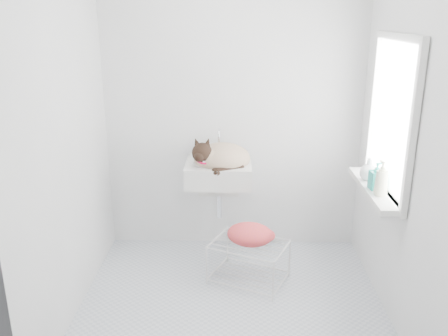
{
  "coord_description": "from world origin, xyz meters",
  "views": [
    {
      "loc": [
        0.01,
        -2.99,
        2.03
      ],
      "look_at": [
        -0.07,
        0.5,
        0.88
      ],
      "focal_mm": 38.08,
      "sensor_mm": 36.0,
      "label": 1
    }
  ],
  "objects_px": {
    "bottle_a": "(380,195)",
    "bottle_c": "(368,180)",
    "bottle_b": "(375,189)",
    "wire_rack": "(249,263)",
    "cat": "(220,158)",
    "sink": "(219,162)"
  },
  "relations": [
    {
      "from": "cat",
      "to": "bottle_b",
      "type": "distance_m",
      "value": 1.25
    },
    {
      "from": "bottle_b",
      "to": "bottle_c",
      "type": "bearing_deg",
      "value": 90.0
    },
    {
      "from": "wire_rack",
      "to": "bottle_b",
      "type": "relative_size",
      "value": 2.81
    },
    {
      "from": "bottle_b",
      "to": "bottle_a",
      "type": "bearing_deg",
      "value": -90.0
    },
    {
      "from": "wire_rack",
      "to": "bottle_c",
      "type": "bearing_deg",
      "value": 0.71
    },
    {
      "from": "bottle_b",
      "to": "bottle_c",
      "type": "distance_m",
      "value": 0.19
    },
    {
      "from": "bottle_a",
      "to": "bottle_b",
      "type": "distance_m",
      "value": 0.12
    },
    {
      "from": "bottle_a",
      "to": "bottle_c",
      "type": "relative_size",
      "value": 1.21
    },
    {
      "from": "wire_rack",
      "to": "bottle_a",
      "type": "xyz_separation_m",
      "value": [
        0.87,
        -0.3,
        0.7
      ]
    },
    {
      "from": "cat",
      "to": "bottle_c",
      "type": "height_order",
      "value": "cat"
    },
    {
      "from": "cat",
      "to": "bottle_b",
      "type": "height_order",
      "value": "cat"
    },
    {
      "from": "cat",
      "to": "bottle_c",
      "type": "relative_size",
      "value": 3.1
    },
    {
      "from": "wire_rack",
      "to": "bottle_b",
      "type": "bearing_deg",
      "value": -11.7
    },
    {
      "from": "sink",
      "to": "bottle_c",
      "type": "xyz_separation_m",
      "value": [
        1.12,
        -0.4,
        0.0
      ]
    },
    {
      "from": "sink",
      "to": "wire_rack",
      "type": "height_order",
      "value": "sink"
    },
    {
      "from": "wire_rack",
      "to": "bottle_a",
      "type": "height_order",
      "value": "bottle_a"
    },
    {
      "from": "wire_rack",
      "to": "bottle_b",
      "type": "height_order",
      "value": "bottle_b"
    },
    {
      "from": "sink",
      "to": "bottle_a",
      "type": "relative_size",
      "value": 2.65
    },
    {
      "from": "sink",
      "to": "bottle_b",
      "type": "distance_m",
      "value": 1.27
    },
    {
      "from": "bottle_c",
      "to": "wire_rack",
      "type": "bearing_deg",
      "value": -179.29
    },
    {
      "from": "wire_rack",
      "to": "bottle_b",
      "type": "xyz_separation_m",
      "value": [
        0.87,
        -0.18,
        0.7
      ]
    },
    {
      "from": "sink",
      "to": "bottle_b",
      "type": "relative_size",
      "value": 2.76
    }
  ]
}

